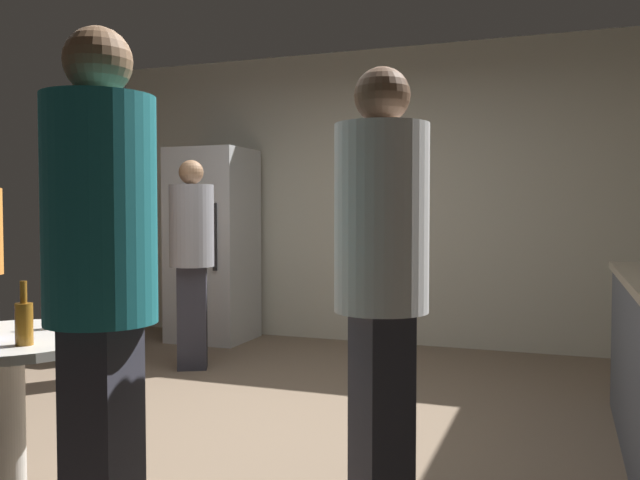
# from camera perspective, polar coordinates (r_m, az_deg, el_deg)

# --- Properties ---
(ground_plane) EXTENTS (5.20, 5.20, 0.10)m
(ground_plane) POSITION_cam_1_polar(r_m,az_deg,el_deg) (3.96, -6.57, -16.16)
(ground_plane) COLOR #7A6651
(wall_back) EXTENTS (5.32, 0.06, 2.70)m
(wall_back) POSITION_cam_1_polar(r_m,az_deg,el_deg) (6.22, 4.33, 3.69)
(wall_back) COLOR beige
(wall_back) RESTS_ON ground_plane
(refrigerator) EXTENTS (0.70, 0.68, 1.80)m
(refrigerator) POSITION_cam_1_polar(r_m,az_deg,el_deg) (6.37, -9.13, -0.41)
(refrigerator) COLOR silver
(refrigerator) RESTS_ON ground_plane
(foreground_table) EXTENTS (0.80, 0.80, 0.73)m
(foreground_table) POSITION_cam_1_polar(r_m,az_deg,el_deg) (2.87, -24.90, -9.49)
(foreground_table) COLOR beige
(foreground_table) RESTS_ON ground_plane
(beer_bottle_amber) EXTENTS (0.06, 0.06, 0.23)m
(beer_bottle_amber) POSITION_cam_1_polar(r_m,az_deg,el_deg) (2.62, -23.96, -6.40)
(beer_bottle_amber) COLOR #8C5919
(beer_bottle_amber) RESTS_ON foreground_table
(beer_bottle_brown) EXTENTS (0.06, 0.06, 0.23)m
(beer_bottle_brown) POSITION_cam_1_polar(r_m,az_deg,el_deg) (2.94, -20.81, -5.39)
(beer_bottle_brown) COLOR #593314
(beer_bottle_brown) RESTS_ON foreground_table
(person_in_gray_shirt) EXTENTS (0.46, 0.46, 1.61)m
(person_in_gray_shirt) POSITION_cam_1_polar(r_m,az_deg,el_deg) (5.20, -10.90, -0.64)
(person_in_gray_shirt) COLOR #2D2D38
(person_in_gray_shirt) RESTS_ON ground_plane
(person_in_teal_shirt) EXTENTS (0.37, 0.37, 1.77)m
(person_in_teal_shirt) POSITION_cam_1_polar(r_m,az_deg,el_deg) (2.14, -18.21, -2.32)
(person_in_teal_shirt) COLOR #2D2D38
(person_in_teal_shirt) RESTS_ON ground_plane
(person_in_white_shirt) EXTENTS (0.48, 0.48, 1.73)m
(person_in_white_shirt) POSITION_cam_1_polar(r_m,az_deg,el_deg) (2.41, 5.27, -2.31)
(person_in_white_shirt) COLOR #2D2D38
(person_in_white_shirt) RESTS_ON ground_plane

